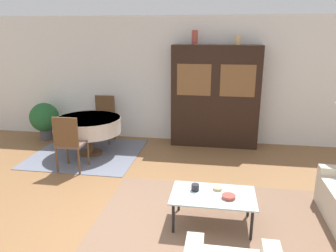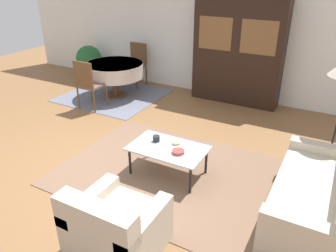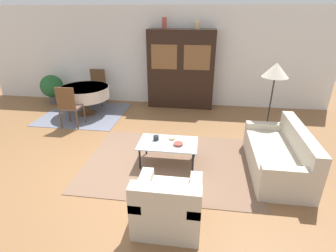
{
  "view_description": "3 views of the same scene",
  "coord_description": "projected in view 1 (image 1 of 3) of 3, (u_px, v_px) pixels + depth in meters",
  "views": [
    {
      "loc": [
        0.99,
        -3.45,
        2.37
      ],
      "look_at": [
        0.2,
        1.4,
        0.95
      ],
      "focal_mm": 35.0,
      "sensor_mm": 36.0,
      "label": 1
    },
    {
      "loc": [
        2.8,
        -3.13,
        2.65
      ],
      "look_at": [
        0.96,
        0.26,
        0.75
      ],
      "focal_mm": 35.0,
      "sensor_mm": 36.0,
      "label": 2
    },
    {
      "loc": [
        1.53,
        -3.83,
        2.6
      ],
      "look_at": [
        0.96,
        0.26,
        0.75
      ],
      "focal_mm": 28.0,
      "sensor_mm": 36.0,
      "label": 3
    }
  ],
  "objects": [
    {
      "name": "coffee_table",
      "position": [
        213.0,
        197.0,
        4.07
      ],
      "size": [
        1.04,
        0.64,
        0.41
      ],
      "color": "black",
      "rests_on": "area_rug"
    },
    {
      "name": "potted_plant",
      "position": [
        45.0,
        118.0,
        7.35
      ],
      "size": [
        0.64,
        0.64,
        0.84
      ],
      "color": "#4C4C51",
      "rests_on": "ground_plane"
    },
    {
      "name": "dining_table",
      "position": [
        89.0,
        125.0,
        6.44
      ],
      "size": [
        1.27,
        1.27,
        0.74
      ],
      "color": "brown",
      "rests_on": "dining_rug"
    },
    {
      "name": "vase_short",
      "position": [
        238.0,
        40.0,
        6.47
      ],
      "size": [
        0.12,
        0.12,
        0.19
      ],
      "color": "tan",
      "rests_on": "display_cabinet"
    },
    {
      "name": "cup",
      "position": [
        195.0,
        187.0,
        4.16
      ],
      "size": [
        0.1,
        0.1,
        0.09
      ],
      "color": "#232328",
      "rests_on": "coffee_table"
    },
    {
      "name": "dining_chair_near",
      "position": [
        69.0,
        140.0,
        5.63
      ],
      "size": [
        0.44,
        0.44,
        1.0
      ],
      "color": "brown",
      "rests_on": "dining_rug"
    },
    {
      "name": "ground_plane",
      "position": [
        134.0,
        229.0,
        4.09
      ],
      "size": [
        14.0,
        14.0,
        0.0
      ],
      "primitive_type": "plane",
      "color": "brown"
    },
    {
      "name": "bowl",
      "position": [
        229.0,
        197.0,
        3.97
      ],
      "size": [
        0.17,
        0.17,
        0.04
      ],
      "color": "#9E4238",
      "rests_on": "coffee_table"
    },
    {
      "name": "area_rug",
      "position": [
        216.0,
        224.0,
        4.18
      ],
      "size": [
        3.09,
        2.27,
        0.01
      ],
      "color": "brown",
      "rests_on": "ground_plane"
    },
    {
      "name": "dining_chair_far",
      "position": [
        104.0,
        116.0,
        7.26
      ],
      "size": [
        0.44,
        0.44,
        1.0
      ],
      "rotation": [
        0.0,
        0.0,
        3.14
      ],
      "color": "brown",
      "rests_on": "dining_rug"
    },
    {
      "name": "display_cabinet",
      "position": [
        215.0,
        97.0,
        6.85
      ],
      "size": [
        1.81,
        0.43,
        2.12
      ],
      "color": "black",
      "rests_on": "ground_plane"
    },
    {
      "name": "dining_rug",
      "position": [
        87.0,
        154.0,
        6.59
      ],
      "size": [
        2.07,
        1.95,
        0.01
      ],
      "color": "slate",
      "rests_on": "ground_plane"
    },
    {
      "name": "bowl_small",
      "position": [
        218.0,
        189.0,
        4.18
      ],
      "size": [
        0.12,
        0.12,
        0.03
      ],
      "color": "tan",
      "rests_on": "coffee_table"
    },
    {
      "name": "wall_back",
      "position": [
        175.0,
        80.0,
        7.15
      ],
      "size": [
        10.0,
        0.06,
        2.7
      ],
      "color": "white",
      "rests_on": "ground_plane"
    },
    {
      "name": "vase_tall",
      "position": [
        195.0,
        37.0,
        6.59
      ],
      "size": [
        0.12,
        0.12,
        0.28
      ],
      "color": "#9E4238",
      "rests_on": "display_cabinet"
    }
  ]
}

